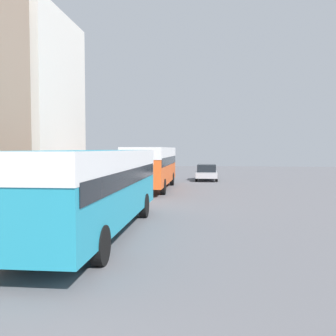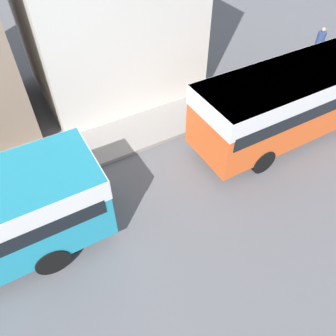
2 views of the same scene
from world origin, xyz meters
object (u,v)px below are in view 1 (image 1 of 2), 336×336
Objects in this scene: bus_following at (152,162)px; pedestrian_near_curb at (116,170)px; car_crossing at (206,172)px; bus_lead at (94,180)px.

bus_following is 5.69× the size of pedestrian_near_curb.
pedestrian_near_curb is (-3.86, 5.15, -0.92)m from bus_following.
bus_following is at bearing -115.96° from car_crossing.
pedestrian_near_curb is at bearing -160.11° from car_crossing.
car_crossing is (3.75, 22.10, -1.09)m from bus_lead.
bus_lead is 22.44m from car_crossing.
bus_lead is 6.11× the size of pedestrian_near_curb.
car_crossing is at bearing 80.38° from bus_lead.
bus_lead is 19.73m from pedestrian_near_curb.
bus_following reaches higher than car_crossing.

